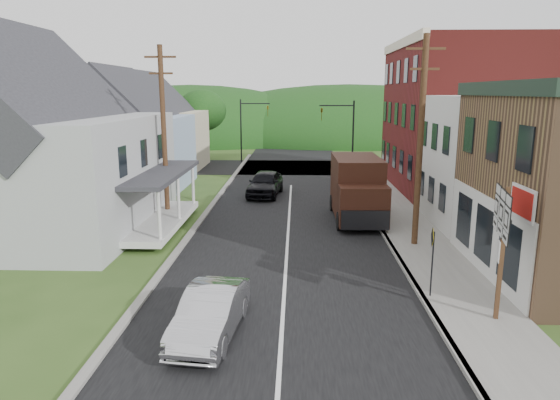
# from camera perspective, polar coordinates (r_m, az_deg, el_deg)

# --- Properties ---
(ground) EXTENTS (120.00, 120.00, 0.00)m
(ground) POSITION_cam_1_polar(r_m,az_deg,el_deg) (18.96, 0.63, -8.38)
(ground) COLOR #2D4719
(ground) RESTS_ON ground
(road) EXTENTS (9.00, 90.00, 0.02)m
(road) POSITION_cam_1_polar(r_m,az_deg,el_deg) (28.54, 1.09, -1.29)
(road) COLOR black
(road) RESTS_ON ground
(cross_road) EXTENTS (60.00, 9.00, 0.02)m
(cross_road) POSITION_cam_1_polar(r_m,az_deg,el_deg) (45.24, 1.41, 3.76)
(cross_road) COLOR black
(cross_road) RESTS_ON ground
(sidewalk_right) EXTENTS (2.80, 55.00, 0.15)m
(sidewalk_right) POSITION_cam_1_polar(r_m,az_deg,el_deg) (27.14, 13.59, -2.18)
(sidewalk_right) COLOR slate
(sidewalk_right) RESTS_ON ground
(curb_right) EXTENTS (0.20, 55.00, 0.15)m
(curb_right) POSITION_cam_1_polar(r_m,az_deg,el_deg) (26.90, 10.77, -2.18)
(curb_right) COLOR slate
(curb_right) RESTS_ON ground
(curb_left) EXTENTS (0.30, 55.00, 0.12)m
(curb_left) POSITION_cam_1_polar(r_m,az_deg,el_deg) (27.06, -8.88, -2.06)
(curb_left) COLOR slate
(curb_left) RESTS_ON ground
(storefront_white) EXTENTS (8.00, 7.00, 6.50)m
(storefront_white) POSITION_cam_1_polar(r_m,az_deg,el_deg) (27.71, 25.15, 3.98)
(storefront_white) COLOR silver
(storefront_white) RESTS_ON ground
(storefront_red) EXTENTS (8.00, 12.00, 10.00)m
(storefront_red) POSITION_cam_1_polar(r_m,az_deg,el_deg) (36.46, 19.58, 8.91)
(storefront_red) COLOR maroon
(storefront_red) RESTS_ON ground
(house_gray) EXTENTS (10.20, 12.24, 8.35)m
(house_gray) POSITION_cam_1_polar(r_m,az_deg,el_deg) (26.89, -25.66, 5.83)
(house_gray) COLOR #A5A8AA
(house_gray) RESTS_ON ground
(house_blue) EXTENTS (7.14, 8.16, 7.28)m
(house_blue) POSITION_cam_1_polar(r_m,az_deg,el_deg) (36.68, -16.30, 7.09)
(house_blue) COLOR #8DA3C1
(house_blue) RESTS_ON ground
(house_cream) EXTENTS (7.14, 8.16, 7.28)m
(house_cream) POSITION_cam_1_polar(r_m,az_deg,el_deg) (45.43, -13.39, 8.15)
(house_cream) COLOR #BAAC90
(house_cream) RESTS_ON ground
(utility_pole_right) EXTENTS (1.60, 0.26, 9.00)m
(utility_pole_right) POSITION_cam_1_polar(r_m,az_deg,el_deg) (21.97, 15.74, 6.51)
(utility_pole_right) COLOR #472D19
(utility_pole_right) RESTS_ON ground
(utility_pole_left) EXTENTS (1.60, 0.26, 9.00)m
(utility_pole_left) POSITION_cam_1_polar(r_m,az_deg,el_deg) (26.73, -13.14, 7.59)
(utility_pole_left) COLOR #472D19
(utility_pole_left) RESTS_ON ground
(traffic_signal_right) EXTENTS (2.87, 0.20, 6.00)m
(traffic_signal_right) POSITION_cam_1_polar(r_m,az_deg,el_deg) (41.53, 7.40, 8.12)
(traffic_signal_right) COLOR black
(traffic_signal_right) RESTS_ON ground
(traffic_signal_left) EXTENTS (2.87, 0.20, 6.00)m
(traffic_signal_left) POSITION_cam_1_polar(r_m,az_deg,el_deg) (48.56, -3.67, 8.78)
(traffic_signal_left) COLOR black
(traffic_signal_left) RESTS_ON ground
(tree_left_b) EXTENTS (4.80, 4.80, 6.94)m
(tree_left_b) POSITION_cam_1_polar(r_m,az_deg,el_deg) (34.50, -28.64, 7.79)
(tree_left_b) COLOR #382616
(tree_left_b) RESTS_ON ground
(tree_left_c) EXTENTS (5.80, 5.80, 8.41)m
(tree_left_c) POSITION_cam_1_polar(r_m,az_deg,el_deg) (42.44, -25.69, 10.06)
(tree_left_c) COLOR #382616
(tree_left_c) RESTS_ON ground
(tree_left_d) EXTENTS (4.80, 4.80, 6.94)m
(tree_left_d) POSITION_cam_1_polar(r_m,az_deg,el_deg) (50.65, -8.90, 10.08)
(tree_left_d) COLOR #382616
(tree_left_d) RESTS_ON ground
(forested_ridge) EXTENTS (90.00, 30.00, 16.00)m
(forested_ridge) POSITION_cam_1_polar(r_m,az_deg,el_deg) (73.05, 1.62, 7.00)
(forested_ridge) COLOR #123810
(forested_ridge) RESTS_ON ground
(silver_sedan) EXTENTS (1.87, 4.23, 1.35)m
(silver_sedan) POSITION_cam_1_polar(r_m,az_deg,el_deg) (14.31, -7.92, -12.69)
(silver_sedan) COLOR silver
(silver_sedan) RESTS_ON ground
(dark_sedan) EXTENTS (2.47, 4.97, 1.63)m
(dark_sedan) POSITION_cam_1_polar(r_m,az_deg,el_deg) (32.67, -1.71, 1.90)
(dark_sedan) COLOR black
(dark_sedan) RESTS_ON ground
(delivery_van) EXTENTS (2.53, 5.95, 3.31)m
(delivery_van) POSITION_cam_1_polar(r_m,az_deg,el_deg) (26.53, 8.84, 1.23)
(delivery_van) COLOR black
(delivery_van) RESTS_ON ground
(route_sign_cluster) EXTENTS (0.55, 2.22, 3.94)m
(route_sign_cluster) POSITION_cam_1_polar(r_m,az_deg,el_deg) (15.55, 23.99, -3.66)
(route_sign_cluster) COLOR #472D19
(route_sign_cluster) RESTS_ON sidewalk_right
(warning_sign) EXTENTS (0.14, 0.63, 2.31)m
(warning_sign) POSITION_cam_1_polar(r_m,az_deg,el_deg) (16.86, 17.01, -5.75)
(warning_sign) COLOR black
(warning_sign) RESTS_ON sidewalk_right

